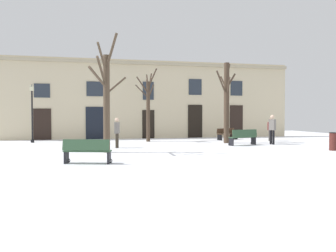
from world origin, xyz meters
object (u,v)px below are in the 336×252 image
(tree_near_facade, at_px, (227,100))
(bench_near_lamp, at_px, (87,151))
(person_near_bench, at_px, (272,128))
(litter_bin, at_px, (333,141))
(person_strolling, at_px, (117,131))
(bench_by_litter_bin, at_px, (243,137))
(bench_far_corner, at_px, (227,134))
(streetlamp, at_px, (32,107))
(person_crossing_plaza, at_px, (270,129))
(tree_right_of_center, at_px, (106,97))
(tree_left_of_center, at_px, (148,105))

(tree_near_facade, relative_size, bench_near_lamp, 2.89)
(bench_near_lamp, height_order, person_near_bench, person_near_bench)
(litter_bin, xyz_separation_m, person_strolling, (-10.63, 3.75, 0.45))
(litter_bin, distance_m, bench_by_litter_bin, 4.92)
(tree_near_facade, distance_m, bench_far_corner, 3.84)
(person_near_bench, bearing_deg, bench_near_lamp, 91.75)
(streetlamp, xyz_separation_m, bench_by_litter_bin, (12.65, -4.87, -1.83))
(bench_near_lamp, xyz_separation_m, person_strolling, (1.50, 5.89, 0.44))
(litter_bin, bearing_deg, bench_far_corner, 105.17)
(person_crossing_plaza, height_order, person_strolling, person_strolling)
(bench_far_corner, relative_size, bench_by_litter_bin, 0.99)
(bench_by_litter_bin, xyz_separation_m, person_crossing_plaza, (3.30, 2.70, 0.36))
(tree_right_of_center, bearing_deg, person_crossing_plaza, 23.34)
(tree_near_facade, bearing_deg, person_strolling, -165.67)
(tree_left_of_center, distance_m, bench_far_corner, 6.30)
(tree_right_of_center, height_order, bench_by_litter_bin, tree_right_of_center)
(litter_bin, relative_size, person_near_bench, 0.51)
(streetlamp, xyz_separation_m, person_near_bench, (14.64, -4.71, -1.31))
(litter_bin, bearing_deg, person_crossing_plaza, 88.67)
(bench_by_litter_bin, bearing_deg, litter_bin, 112.97)
(person_near_bench, height_order, person_strolling, person_near_bench)
(litter_bin, relative_size, bench_far_corner, 0.48)
(streetlamp, xyz_separation_m, bench_near_lamp, (3.67, -10.78, -1.86))
(tree_near_facade, bearing_deg, bench_far_corner, 66.65)
(tree_right_of_center, distance_m, streetlamp, 8.42)
(bench_near_lamp, bearing_deg, tree_left_of_center, -95.47)
(tree_left_of_center, xyz_separation_m, person_crossing_plaza, (8.37, -1.45, -1.63))
(streetlamp, bearing_deg, bench_near_lamp, -71.20)
(tree_right_of_center, bearing_deg, bench_far_corner, 37.24)
(bench_near_lamp, xyz_separation_m, bench_by_litter_bin, (8.98, 5.92, 0.03))
(streetlamp, xyz_separation_m, bench_far_corner, (13.52, -0.26, -1.88))
(litter_bin, height_order, person_crossing_plaza, person_crossing_plaza)
(bench_near_lamp, bearing_deg, tree_right_of_center, -87.25)
(tree_near_facade, height_order, person_strolling, tree_near_facade)
(bench_far_corner, xyz_separation_m, person_near_bench, (1.12, -4.45, 0.57))
(streetlamp, height_order, bench_far_corner, streetlamp)
(bench_far_corner, height_order, bench_by_litter_bin, bench_by_litter_bin)
(streetlamp, height_order, litter_bin, streetlamp)
(person_crossing_plaza, distance_m, person_strolling, 11.12)
(tree_left_of_center, distance_m, bench_near_lamp, 10.98)
(litter_bin, bearing_deg, tree_right_of_center, 172.19)
(streetlamp, xyz_separation_m, person_crossing_plaza, (15.95, -2.17, -1.48))
(tree_near_facade, relative_size, tree_right_of_center, 0.94)
(tree_near_facade, height_order, litter_bin, tree_near_facade)
(bench_by_litter_bin, height_order, person_near_bench, person_near_bench)
(litter_bin, distance_m, person_strolling, 11.28)
(person_strolling, bearing_deg, person_near_bench, 106.88)
(streetlamp, bearing_deg, tree_left_of_center, -5.42)
(person_strolling, bearing_deg, streetlamp, -117.69)
(tree_right_of_center, height_order, bench_near_lamp, tree_right_of_center)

